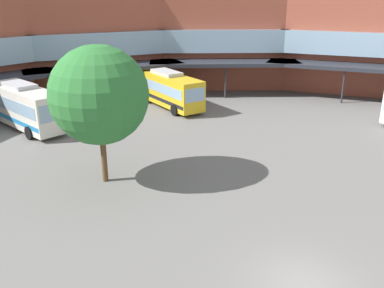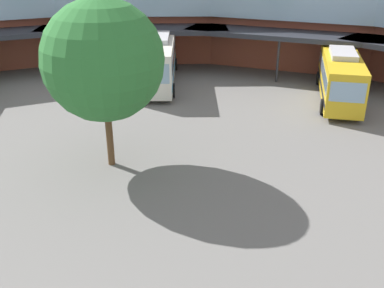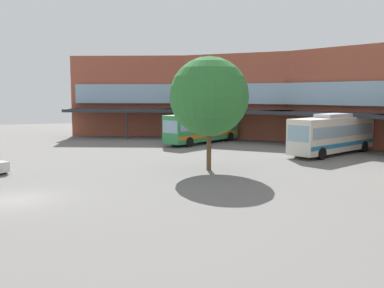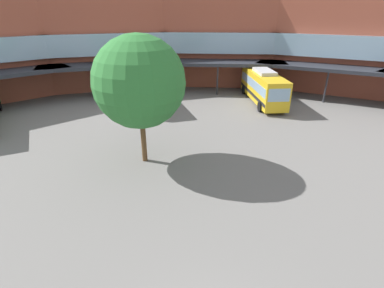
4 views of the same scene
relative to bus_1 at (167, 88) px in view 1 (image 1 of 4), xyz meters
name	(u,v)px [view 1 (image 1 of 4)]	position (x,y,z in m)	size (l,w,h in m)	color
ground_plane	(303,285)	(-5.22, -29.05, -1.87)	(127.06, 127.06, 0.00)	slate
station_building	(121,58)	(-5.22, -1.78, 3.68)	(83.43, 37.77, 11.05)	#9E4C38
bus_1	(167,88)	(0.00, 0.00, 0.00)	(4.15, 10.75, 3.70)	gold
bus_3	(20,104)	(-14.39, -1.00, 0.13)	(6.69, 11.67, 3.96)	silver
plaza_tree	(99,95)	(-10.34, -15.55, 3.78)	(6.03, 6.03, 8.67)	brown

